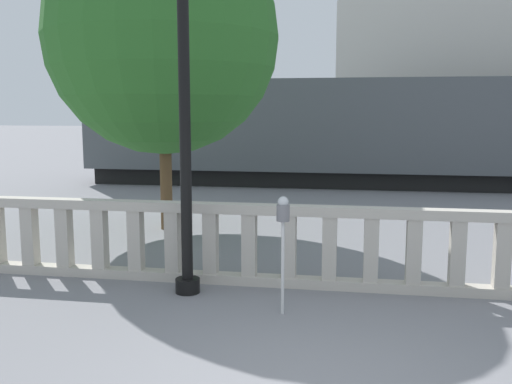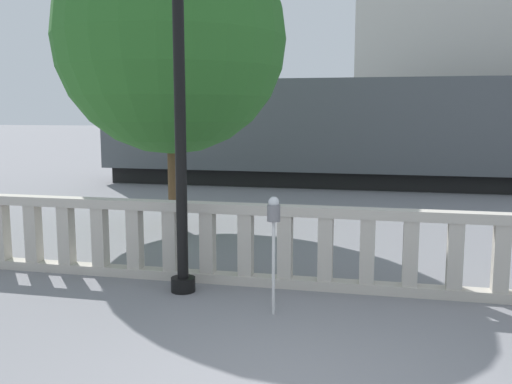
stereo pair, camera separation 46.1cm
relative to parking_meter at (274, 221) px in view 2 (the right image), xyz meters
The scene contains 4 objects.
balustrade 1.37m from the parking_meter, 65.13° to the left, with size 16.91×0.24×1.18m.
parking_meter is the anchor object (origin of this frame).
train_near 13.26m from the parking_meter, 70.82° to the left, with size 24.58×2.82×4.09m.
tree_left 6.24m from the parking_meter, 123.25° to the left, with size 4.75×4.75×6.34m.
Camera 2 is at (0.76, -4.52, 2.51)m, focal length 40.00 mm.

